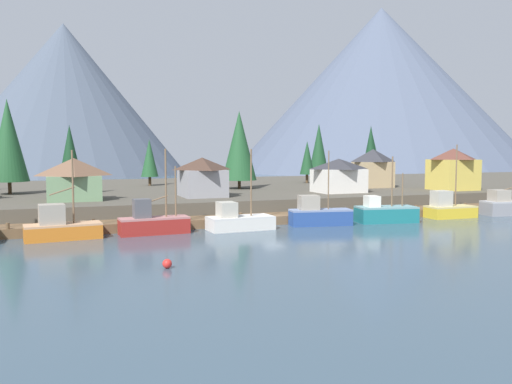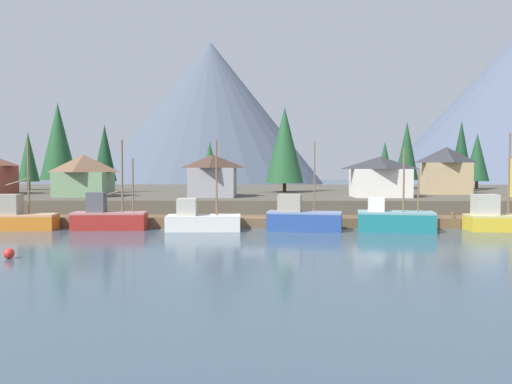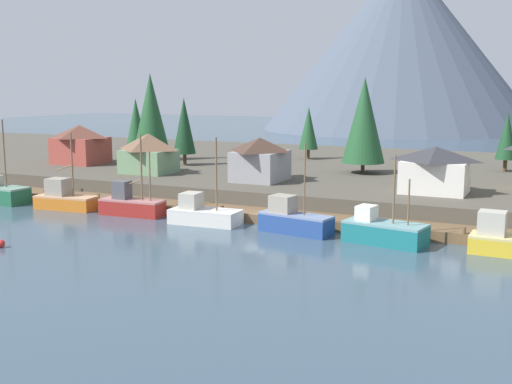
{
  "view_description": "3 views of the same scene",
  "coord_description": "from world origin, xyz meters",
  "px_view_note": "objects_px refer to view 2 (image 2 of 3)",
  "views": [
    {
      "loc": [
        -22.99,
        -55.46,
        8.59
      ],
      "look_at": [
        -1.52,
        1.92,
        3.76
      ],
      "focal_mm": 36.66,
      "sensor_mm": 36.0,
      "label": 1
    },
    {
      "loc": [
        1.3,
        -52.01,
        6.06
      ],
      "look_at": [
        0.22,
        2.86,
        3.51
      ],
      "focal_mm": 36.49,
      "sensor_mm": 36.0,
      "label": 2
    },
    {
      "loc": [
        26.75,
        -56.7,
        13.64
      ],
      "look_at": [
        -1.56,
        3.23,
        2.72
      ],
      "focal_mm": 44.68,
      "sensor_mm": 36.0,
      "label": 3
    }
  ],
  "objects_px": {
    "fishing_boat_white": "(201,220)",
    "conifer_back_left": "(28,157)",
    "conifer_mid_right": "(105,153)",
    "conifer_far_left": "(385,161)",
    "house_green": "(84,175)",
    "house_tan": "(446,170)",
    "fishing_boat_blue": "(302,218)",
    "conifer_mid_left": "(210,160)",
    "house_white": "(380,176)",
    "conifer_centre": "(461,153)",
    "conifer_back_right": "(407,151)",
    "fishing_boat_yellow": "(497,218)",
    "fishing_boat_orange": "(16,217)",
    "conifer_far_right": "(477,157)",
    "channel_buoy": "(9,253)",
    "conifer_near_right": "(285,145)",
    "conifer_near_left": "(58,141)",
    "house_grey": "(213,175)",
    "fishing_boat_red": "(108,218)",
    "fishing_boat_teal": "(394,220)"
  },
  "relations": [
    {
      "from": "fishing_boat_blue",
      "to": "conifer_mid_left",
      "type": "relative_size",
      "value": 1.06
    },
    {
      "from": "conifer_centre",
      "to": "conifer_far_left",
      "type": "xyz_separation_m",
      "value": [
        -10.4,
        5.54,
        -1.15
      ]
    },
    {
      "from": "fishing_boat_yellow",
      "to": "conifer_near_right",
      "type": "height_order",
      "value": "conifer_near_right"
    },
    {
      "from": "fishing_boat_blue",
      "to": "conifer_mid_right",
      "type": "bearing_deg",
      "value": 147.97
    },
    {
      "from": "fishing_boat_teal",
      "to": "fishing_boat_blue",
      "type": "bearing_deg",
      "value": -173.24
    },
    {
      "from": "conifer_near_right",
      "to": "conifer_mid_left",
      "type": "distance_m",
      "value": 17.75
    },
    {
      "from": "fishing_boat_teal",
      "to": "conifer_far_right",
      "type": "height_order",
      "value": "conifer_far_right"
    },
    {
      "from": "conifer_mid_left",
      "to": "conifer_centre",
      "type": "xyz_separation_m",
      "value": [
        39.58,
        -8.53,
        1.08
      ]
    },
    {
      "from": "fishing_boat_blue",
      "to": "conifer_far_left",
      "type": "height_order",
      "value": "conifer_far_left"
    },
    {
      "from": "house_tan",
      "to": "channel_buoy",
      "type": "relative_size",
      "value": 9.14
    },
    {
      "from": "fishing_boat_white",
      "to": "conifer_back_left",
      "type": "relative_size",
      "value": 0.94
    },
    {
      "from": "fishing_boat_white",
      "to": "conifer_near_left",
      "type": "distance_m",
      "value": 37.84
    },
    {
      "from": "house_green",
      "to": "house_tan",
      "type": "height_order",
      "value": "house_tan"
    },
    {
      "from": "fishing_boat_yellow",
      "to": "house_white",
      "type": "relative_size",
      "value": 1.33
    },
    {
      "from": "house_grey",
      "to": "house_green",
      "type": "height_order",
      "value": "house_green"
    },
    {
      "from": "house_white",
      "to": "conifer_mid_left",
      "type": "distance_m",
      "value": 34.32
    },
    {
      "from": "fishing_boat_yellow",
      "to": "conifer_back_left",
      "type": "xyz_separation_m",
      "value": [
        -60.97,
        33.48,
        6.65
      ]
    },
    {
      "from": "house_white",
      "to": "house_green",
      "type": "height_order",
      "value": "house_green"
    },
    {
      "from": "fishing_boat_blue",
      "to": "conifer_centre",
      "type": "xyz_separation_m",
      "value": [
        26.43,
        30.25,
        7.16
      ]
    },
    {
      "from": "fishing_boat_teal",
      "to": "conifer_back_left",
      "type": "relative_size",
      "value": 0.85
    },
    {
      "from": "conifer_near_left",
      "to": "conifer_near_right",
      "type": "distance_m",
      "value": 33.8
    },
    {
      "from": "house_white",
      "to": "house_tan",
      "type": "xyz_separation_m",
      "value": [
        10.47,
        7.0,
        0.74
      ]
    },
    {
      "from": "fishing_boat_white",
      "to": "fishing_boat_yellow",
      "type": "distance_m",
      "value": 28.6
    },
    {
      "from": "fishing_boat_blue",
      "to": "conifer_near_right",
      "type": "distance_m",
      "value": 27.48
    },
    {
      "from": "conifer_back_left",
      "to": "channel_buoy",
      "type": "xyz_separation_m",
      "value": [
        21.51,
        -49.7,
        -7.49
      ]
    },
    {
      "from": "fishing_boat_orange",
      "to": "conifer_mid_right",
      "type": "xyz_separation_m",
      "value": [
        1.42,
        23.63,
        6.97
      ]
    },
    {
      "from": "conifer_mid_right",
      "to": "house_grey",
      "type": "bearing_deg",
      "value": -29.93
    },
    {
      "from": "fishing_boat_red",
      "to": "conifer_near_right",
      "type": "distance_m",
      "value": 32.71
    },
    {
      "from": "conifer_mid_right",
      "to": "conifer_far_left",
      "type": "height_order",
      "value": "conifer_mid_right"
    },
    {
      "from": "fishing_boat_teal",
      "to": "conifer_far_left",
      "type": "bearing_deg",
      "value": 88.35
    },
    {
      "from": "conifer_back_right",
      "to": "conifer_far_right",
      "type": "distance_m",
      "value": 11.55
    },
    {
      "from": "house_grey",
      "to": "channel_buoy",
      "type": "bearing_deg",
      "value": -109.29
    },
    {
      "from": "fishing_boat_blue",
      "to": "channel_buoy",
      "type": "relative_size",
      "value": 12.31
    },
    {
      "from": "house_white",
      "to": "conifer_centre",
      "type": "xyz_separation_m",
      "value": [
        15.89,
        16.2,
        3.39
      ]
    },
    {
      "from": "fishing_boat_blue",
      "to": "conifer_back_right",
      "type": "height_order",
      "value": "conifer_back_right"
    },
    {
      "from": "conifer_near_left",
      "to": "conifer_far_left",
      "type": "height_order",
      "value": "conifer_near_left"
    },
    {
      "from": "house_white",
      "to": "conifer_mid_right",
      "type": "relative_size",
      "value": 0.73
    },
    {
      "from": "fishing_boat_yellow",
      "to": "conifer_mid_right",
      "type": "height_order",
      "value": "conifer_mid_right"
    },
    {
      "from": "house_grey",
      "to": "conifer_mid_right",
      "type": "bearing_deg",
      "value": 150.07
    },
    {
      "from": "fishing_boat_white",
      "to": "conifer_back_left",
      "type": "bearing_deg",
      "value": 130.84
    },
    {
      "from": "fishing_boat_orange",
      "to": "conifer_back_left",
      "type": "distance_m",
      "value": 37.12
    },
    {
      "from": "house_white",
      "to": "conifer_back_right",
      "type": "height_order",
      "value": "conifer_back_right"
    },
    {
      "from": "conifer_mid_left",
      "to": "conifer_mid_right",
      "type": "relative_size",
      "value": 0.84
    },
    {
      "from": "conifer_mid_left",
      "to": "house_white",
      "type": "bearing_deg",
      "value": -46.24
    },
    {
      "from": "fishing_boat_yellow",
      "to": "house_tan",
      "type": "distance_m",
      "value": 21.46
    },
    {
      "from": "conifer_far_right",
      "to": "fishing_boat_yellow",
      "type": "bearing_deg",
      "value": -109.25
    },
    {
      "from": "house_tan",
      "to": "channel_buoy",
      "type": "xyz_separation_m",
      "value": [
        -41.66,
        -37.07,
        -5.42
      ]
    },
    {
      "from": "fishing_boat_orange",
      "to": "conifer_centre",
      "type": "xyz_separation_m",
      "value": [
        54.37,
        30.21,
        7.2
      ]
    },
    {
      "from": "fishing_boat_blue",
      "to": "fishing_boat_teal",
      "type": "xyz_separation_m",
      "value": [
        8.77,
        -0.45,
        -0.15
      ]
    },
    {
      "from": "fishing_boat_yellow",
      "to": "fishing_boat_orange",
      "type": "bearing_deg",
      "value": -178.08
    }
  ]
}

